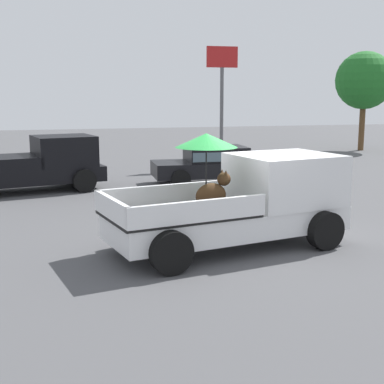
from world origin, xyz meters
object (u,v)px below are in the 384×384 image
at_px(pickup_truck_main, 248,200).
at_px(pickup_truck_red, 35,165).
at_px(motel_sign, 222,83).
at_px(parked_sedan_near, 214,163).

relative_size(pickup_truck_main, pickup_truck_red, 1.05).
bearing_deg(pickup_truck_main, pickup_truck_red, 108.07).
height_order(pickup_truck_main, motel_sign, motel_sign).
bearing_deg(motel_sign, pickup_truck_main, -105.73).
relative_size(parked_sedan_near, motel_sign, 0.84).
height_order(pickup_truck_red, motel_sign, motel_sign).
relative_size(pickup_truck_main, motel_sign, 1.02).
bearing_deg(motel_sign, pickup_truck_red, -150.13).
bearing_deg(pickup_truck_red, parked_sedan_near, -12.76).
height_order(pickup_truck_red, parked_sedan_near, pickup_truck_red).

